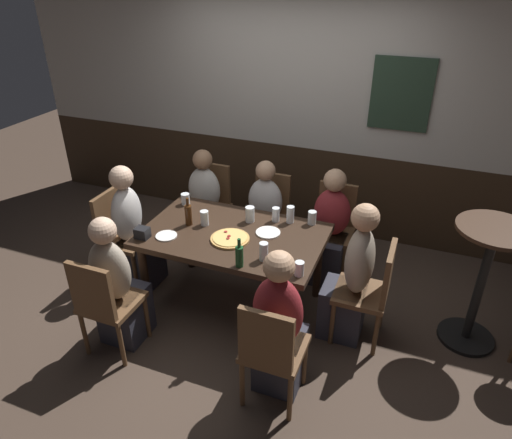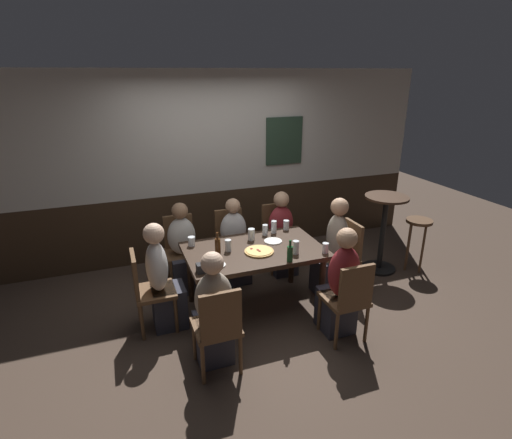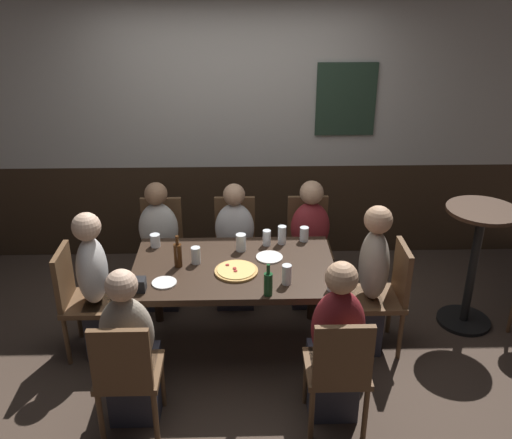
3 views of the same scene
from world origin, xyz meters
name	(u,v)px [view 1 (image 1 of 3)]	position (x,y,z in m)	size (l,w,h in m)	color
ground_plane	(235,303)	(0.00, 0.00, 0.00)	(12.00, 12.00, 0.00)	#423328
wall_back	(296,113)	(0.01, 1.65, 1.30)	(6.40, 0.13, 2.60)	#332316
dining_table	(233,242)	(0.00, 0.00, 0.65)	(1.50, 0.93, 0.74)	black
chair_head_west	(119,232)	(-1.16, 0.00, 0.50)	(0.40, 0.40, 0.88)	brown
chair_mid_far	(269,212)	(0.00, 0.88, 0.50)	(0.40, 0.40, 0.88)	brown
chair_right_far	(333,224)	(0.66, 0.88, 0.50)	(0.40, 0.40, 0.88)	brown
chair_head_east	(371,289)	(1.16, 0.00, 0.50)	(0.40, 0.40, 0.88)	brown
chair_left_far	(210,201)	(-0.66, 0.88, 0.50)	(0.40, 0.40, 0.88)	brown
chair_left_near	(104,302)	(-0.66, -0.88, 0.50)	(0.40, 0.40, 0.88)	brown
chair_right_near	(271,349)	(0.66, -0.88, 0.50)	(0.40, 0.40, 0.88)	brown
person_head_west	(134,235)	(-1.00, 0.00, 0.50)	(0.37, 0.34, 1.18)	#2D2D38
person_mid_far	(263,223)	(0.00, 0.72, 0.46)	(0.34, 0.37, 1.09)	#2D2D38
person_right_far	(329,235)	(0.66, 0.72, 0.47)	(0.34, 0.37, 1.11)	#2D2D38
person_head_east	(351,282)	(1.00, 0.00, 0.51)	(0.37, 0.34, 1.21)	#2D2D38
person_left_far	(203,211)	(-0.66, 0.72, 0.47)	(0.34, 0.37, 1.11)	#2D2D38
person_left_near	(118,290)	(-0.66, -0.72, 0.48)	(0.34, 0.37, 1.14)	#2D2D38
person_right_near	(279,332)	(0.66, -0.72, 0.50)	(0.34, 0.37, 1.18)	#2D2D38
pizza	(230,239)	(0.02, -0.10, 0.75)	(0.32, 0.32, 0.03)	tan
highball_clear	(276,215)	(0.26, 0.33, 0.79)	(0.06, 0.06, 0.13)	silver
tumbler_water	(290,216)	(0.38, 0.35, 0.80)	(0.07, 0.07, 0.15)	silver
beer_glass_half	(312,218)	(0.56, 0.39, 0.79)	(0.07, 0.07, 0.12)	silver
pint_glass_stout	(186,200)	(-0.62, 0.33, 0.78)	(0.08, 0.08, 0.10)	silver
pint_glass_pale	(264,253)	(0.37, -0.27, 0.80)	(0.07, 0.07, 0.15)	silver
tumbler_short	(205,219)	(-0.28, 0.04, 0.80)	(0.07, 0.07, 0.13)	silver
pint_glass_amber	(299,270)	(0.68, -0.36, 0.79)	(0.07, 0.07, 0.11)	silver
beer_glass_tall	(250,215)	(0.05, 0.24, 0.80)	(0.08, 0.08, 0.14)	silver
beer_bottle_green	(239,256)	(0.24, -0.41, 0.83)	(0.06, 0.06, 0.23)	#194723
beer_bottle_brown	(188,214)	(-0.41, 0.00, 0.84)	(0.06, 0.06, 0.25)	#42230F
plate_white_large	(268,233)	(0.27, 0.11, 0.75)	(0.20, 0.20, 0.01)	white
plate_white_small	(166,236)	(-0.48, -0.25, 0.75)	(0.17, 0.17, 0.01)	white
condiment_caddy	(142,233)	(-0.65, -0.33, 0.79)	(0.11, 0.09, 0.09)	black
side_bar_table	(483,277)	(1.94, 0.29, 0.62)	(0.56, 0.56, 1.05)	black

